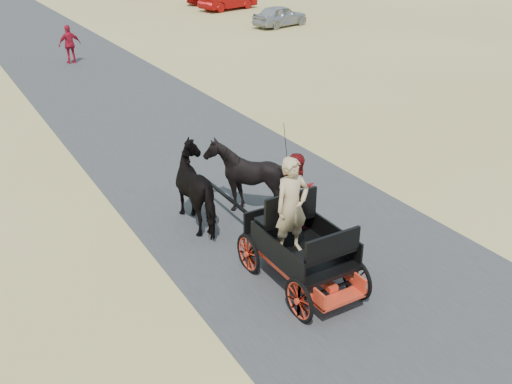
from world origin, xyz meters
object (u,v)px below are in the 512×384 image
horse_right (245,177)px  carriage (300,266)px  pedestrian (70,44)px  car_a (280,16)px  horse_left (201,188)px

horse_right → carriage: bearing=79.6°
pedestrian → carriage: bearing=83.0°
carriage → car_a: 27.06m
horse_left → car_a: horse_left is taller
horse_left → car_a: (14.93, 19.92, -0.22)m
horse_right → car_a: 24.25m
horse_left → pedestrian: (1.46, 16.71, 0.02)m
car_a → carriage: bearing=134.2°
carriage → horse_right: (0.55, 3.00, 0.49)m
horse_left → horse_right: size_ratio=1.18×
horse_left → horse_right: 1.10m
carriage → horse_right: horse_right is taller
car_a → horse_right: bearing=131.6°
horse_left → pedestrian: pedestrian is taller
carriage → horse_right: size_ratio=1.41×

